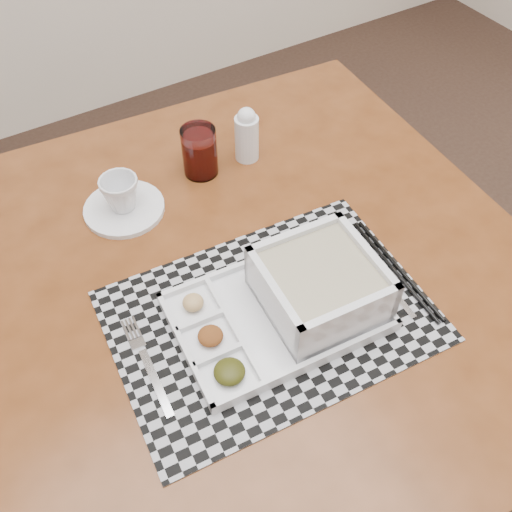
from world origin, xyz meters
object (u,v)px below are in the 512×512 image
at_px(dining_table, 243,298).
at_px(juice_glass, 200,153).
at_px(serving_tray, 306,295).
at_px(cup, 121,194).
at_px(creamer_bottle, 247,135).

relative_size(dining_table, juice_glass, 10.74).
bearing_deg(serving_tray, cup, 114.15).
bearing_deg(dining_table, serving_tray, -69.08).
height_order(serving_tray, creamer_bottle, creamer_bottle).
bearing_deg(creamer_bottle, cup, -176.77).
bearing_deg(dining_table, juice_glass, 77.39).
distance_m(serving_tray, cup, 0.39).
xyz_separation_m(serving_tray, juice_glass, (0.01, 0.38, 0.01)).
xyz_separation_m(dining_table, cup, (-0.12, 0.24, 0.12)).
relative_size(cup, juice_glass, 0.70).
relative_size(cup, creamer_bottle, 0.61).
height_order(cup, juice_glass, juice_glass).
distance_m(serving_tray, juice_glass, 0.38).
bearing_deg(cup, dining_table, -67.90).
distance_m(juice_glass, creamer_bottle, 0.10).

